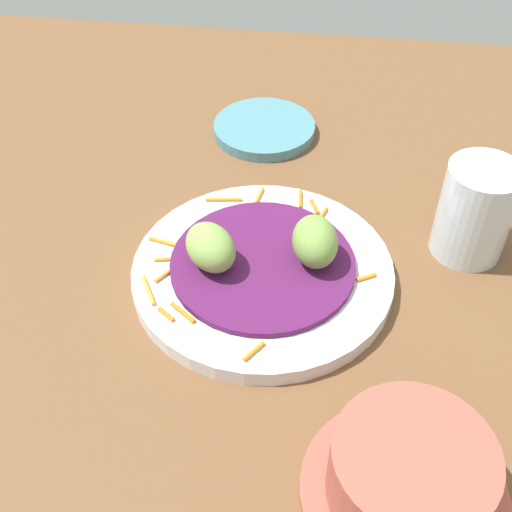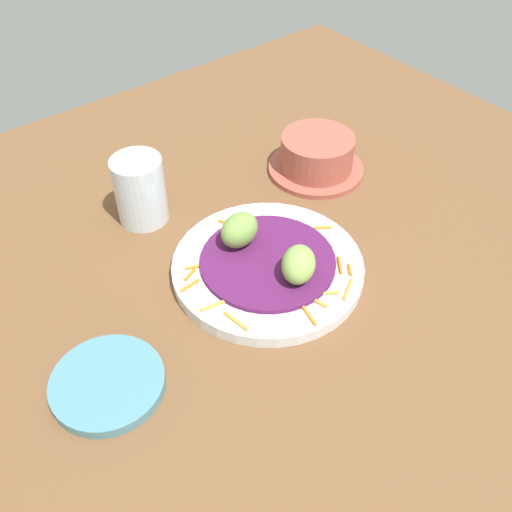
{
  "view_description": "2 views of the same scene",
  "coord_description": "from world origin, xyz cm",
  "px_view_note": "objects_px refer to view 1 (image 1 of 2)",
  "views": [
    {
      "loc": [
        6.73,
        -38.25,
        46.03
      ],
      "look_at": [
        1.32,
        2.24,
        6.22
      ],
      "focal_mm": 45.62,
      "sensor_mm": 36.0,
      "label": 1
    },
    {
      "loc": [
        -38.1,
        37.08,
        54.67
      ],
      "look_at": [
        1.93,
        5.37,
        5.71
      ],
      "focal_mm": 40.82,
      "sensor_mm": 36.0,
      "label": 2
    }
  ],
  "objects_px": {
    "guac_scoop_center": "(315,242)",
    "water_glass": "(475,211)",
    "side_plate_small": "(264,129)",
    "main_plate": "(263,272)",
    "guac_scoop_left": "(211,247)",
    "terracotta_bowl": "(409,477)"
  },
  "relations": [
    {
      "from": "side_plate_small",
      "to": "terracotta_bowl",
      "type": "distance_m",
      "value": 0.46
    },
    {
      "from": "side_plate_small",
      "to": "main_plate",
      "type": "bearing_deg",
      "value": -83.27
    },
    {
      "from": "guac_scoop_left",
      "to": "water_glass",
      "type": "bearing_deg",
      "value": 17.88
    },
    {
      "from": "water_glass",
      "to": "guac_scoop_left",
      "type": "bearing_deg",
      "value": -162.12
    },
    {
      "from": "main_plate",
      "to": "terracotta_bowl",
      "type": "height_order",
      "value": "terracotta_bowl"
    },
    {
      "from": "water_glass",
      "to": "side_plate_small",
      "type": "bearing_deg",
      "value": 141.71
    },
    {
      "from": "guac_scoop_left",
      "to": "guac_scoop_center",
      "type": "distance_m",
      "value": 0.09
    },
    {
      "from": "guac_scoop_left",
      "to": "side_plate_small",
      "type": "bearing_deg",
      "value": 86.03
    },
    {
      "from": "side_plate_small",
      "to": "water_glass",
      "type": "distance_m",
      "value": 0.28
    },
    {
      "from": "side_plate_small",
      "to": "terracotta_bowl",
      "type": "relative_size",
      "value": 0.83
    },
    {
      "from": "main_plate",
      "to": "water_glass",
      "type": "xyz_separation_m",
      "value": [
        0.19,
        0.07,
        0.04
      ]
    },
    {
      "from": "side_plate_small",
      "to": "terracotta_bowl",
      "type": "xyz_separation_m",
      "value": [
        0.15,
        -0.44,
        0.02
      ]
    },
    {
      "from": "main_plate",
      "to": "terracotta_bowl",
      "type": "bearing_deg",
      "value": -57.77
    },
    {
      "from": "guac_scoop_left",
      "to": "side_plate_small",
      "type": "xyz_separation_m",
      "value": [
        0.02,
        0.25,
        -0.04
      ]
    },
    {
      "from": "guac_scoop_center",
      "to": "water_glass",
      "type": "bearing_deg",
      "value": 21.77
    },
    {
      "from": "terracotta_bowl",
      "to": "main_plate",
      "type": "bearing_deg",
      "value": 122.23
    },
    {
      "from": "guac_scoop_center",
      "to": "side_plate_small",
      "type": "xyz_separation_m",
      "value": [
        -0.07,
        0.23,
        -0.04
      ]
    },
    {
      "from": "main_plate",
      "to": "side_plate_small",
      "type": "distance_m",
      "value": 0.24
    },
    {
      "from": "main_plate",
      "to": "side_plate_small",
      "type": "bearing_deg",
      "value": 96.73
    },
    {
      "from": "main_plate",
      "to": "water_glass",
      "type": "height_order",
      "value": "water_glass"
    },
    {
      "from": "main_plate",
      "to": "guac_scoop_left",
      "type": "relative_size",
      "value": 4.39
    },
    {
      "from": "guac_scoop_left",
      "to": "side_plate_small",
      "type": "height_order",
      "value": "guac_scoop_left"
    }
  ]
}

